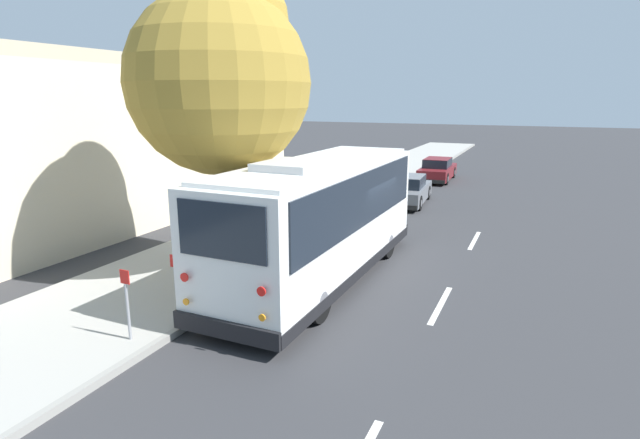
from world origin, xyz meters
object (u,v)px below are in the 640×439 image
shuttle_bus (320,214)px  parked_sedan_maroon (437,170)px  sign_post_near (127,304)px  parked_sedan_gray (407,191)px  sign_post_far (176,283)px  street_tree (222,70)px

shuttle_bus → parked_sedan_maroon: (17.82, 0.42, -1.18)m
sign_post_near → parked_sedan_gray: bearing=-5.5°
sign_post_far → parked_sedan_gray: bearing=-6.0°
sign_post_near → sign_post_far: size_ratio=1.09×
shuttle_bus → parked_sedan_maroon: bearing=1.9°
shuttle_bus → parked_sedan_gray: bearing=2.6°
shuttle_bus → parked_sedan_maroon: shuttle_bus is taller
shuttle_bus → sign_post_far: (-3.55, 1.88, -0.96)m
parked_sedan_maroon → sign_post_far: sign_post_far is taller
parked_sedan_gray → shuttle_bus: bearing=178.0°
street_tree → sign_post_far: bearing=-169.5°
shuttle_bus → parked_sedan_gray: size_ratio=2.05×
sign_post_near → sign_post_far: (1.41, 0.00, -0.06)m
shuttle_bus → street_tree: 4.44m
parked_sedan_maroon → sign_post_far: 21.43m
shuttle_bus → sign_post_far: 4.13m
sign_post_near → sign_post_far: 1.41m
parked_sedan_maroon → street_tree: (-18.53, 1.99, 4.84)m
sign_post_far → parked_sedan_maroon: bearing=-3.9°
sign_post_near → sign_post_far: bearing=0.0°
shuttle_bus → sign_post_far: bearing=152.6°
parked_sedan_gray → sign_post_near: (-15.58, 1.49, 0.28)m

